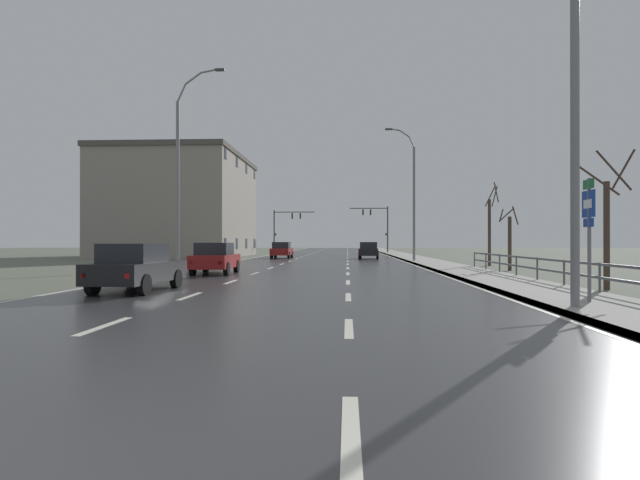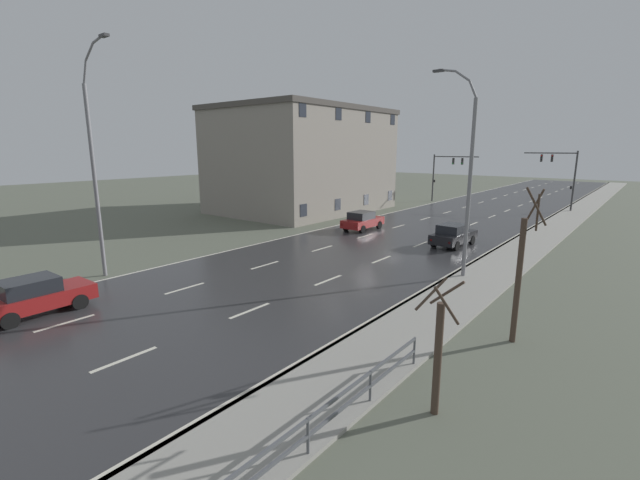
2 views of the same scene
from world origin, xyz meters
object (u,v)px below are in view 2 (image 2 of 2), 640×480
object	(u,v)px
traffic_signal_right	(562,170)
brick_building	(303,160)
street_lamp_midground	(467,178)
street_lamp_left_bank	(95,169)
traffic_signal_left	(444,169)
car_far_right	(453,235)
car_distant	(35,296)
car_mid_centre	(362,221)

from	to	relation	value
traffic_signal_right	brick_building	distance (m)	28.06
street_lamp_midground	street_lamp_left_bank	distance (m)	18.92
street_lamp_left_bank	brick_building	distance (m)	26.98
traffic_signal_left	car_far_right	size ratio (longest dim) A/B	1.42
street_lamp_midground	brick_building	size ratio (longest dim) A/B	0.59
traffic_signal_right	traffic_signal_left	distance (m)	13.09
traffic_signal_right	car_distant	bearing A→B (deg)	-103.07
traffic_signal_right	traffic_signal_left	world-z (taller)	traffic_signal_right
street_lamp_midground	brick_building	world-z (taller)	brick_building
traffic_signal_left	car_far_right	world-z (taller)	traffic_signal_left
car_mid_centre	brick_building	world-z (taller)	brick_building
traffic_signal_right	car_distant	distance (m)	48.32
street_lamp_midground	car_mid_centre	size ratio (longest dim) A/B	2.59
street_lamp_midground	traffic_signal_right	bearing A→B (deg)	91.53
brick_building	traffic_signal_right	bearing A→B (deg)	37.18
traffic_signal_right	car_mid_centre	distance (m)	25.51
street_lamp_midground	car_distant	size ratio (longest dim) A/B	2.57
car_distant	brick_building	xyz separation A→B (m)	(-11.45, 29.99, 4.67)
street_lamp_left_bank	traffic_signal_right	xyz separation A→B (m)	(14.05, 42.61, -1.27)
street_lamp_left_bank	street_lamp_midground	bearing A→B (deg)	38.15
car_distant	car_far_right	bearing A→B (deg)	67.92
car_distant	street_lamp_left_bank	bearing A→B (deg)	124.57
street_lamp_midground	street_lamp_left_bank	bearing A→B (deg)	-141.85
street_lamp_left_bank	brick_building	size ratio (longest dim) A/B	0.65
car_distant	brick_building	distance (m)	32.44
street_lamp_left_bank	car_distant	size ratio (longest dim) A/B	2.83
brick_building	street_lamp_left_bank	bearing A→B (deg)	-72.10
traffic_signal_left	car_distant	bearing A→B (deg)	-87.31
car_mid_centre	brick_building	distance (m)	13.98
street_lamp_left_bank	traffic_signal_left	bearing A→B (deg)	88.70
traffic_signal_right	brick_building	bearing A→B (deg)	-142.82
street_lamp_left_bank	car_mid_centre	bearing A→B (deg)	80.05
traffic_signal_right	car_far_right	world-z (taller)	traffic_signal_right
traffic_signal_right	car_far_right	distance (m)	24.42
traffic_signal_left	brick_building	distance (m)	19.08
street_lamp_left_bank	brick_building	bearing A→B (deg)	107.90
car_distant	car_mid_centre	distance (m)	24.01
traffic_signal_right	car_mid_centre	size ratio (longest dim) A/B	1.57
traffic_signal_left	traffic_signal_right	bearing A→B (deg)	1.34
traffic_signal_right	traffic_signal_left	size ratio (longest dim) A/B	1.09
car_distant	brick_building	size ratio (longest dim) A/B	0.23
street_lamp_left_bank	traffic_signal_left	distance (m)	42.35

